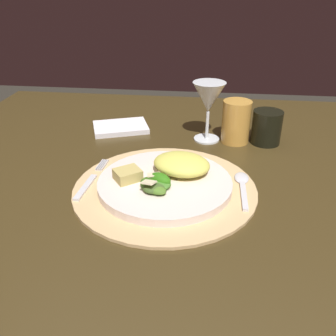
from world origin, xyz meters
name	(u,v)px	position (x,y,z in m)	size (l,w,h in m)	color
dining_table	(187,234)	(0.00, 0.00, 0.56)	(1.26, 1.06, 0.71)	#3B2E15
placemat	(165,188)	(-0.04, -0.06, 0.71)	(0.35, 0.35, 0.01)	tan
dinner_plate	(165,183)	(-0.04, -0.06, 0.72)	(0.25, 0.25, 0.02)	silver
pasta_serving	(182,164)	(-0.01, -0.03, 0.75)	(0.11, 0.09, 0.04)	#D8D358
salad_greens	(155,185)	(-0.05, -0.09, 0.74)	(0.07, 0.07, 0.03)	#38641A
bread_piece	(128,175)	(-0.11, -0.07, 0.74)	(0.05, 0.04, 0.02)	tan
fork	(91,180)	(-0.19, -0.06, 0.72)	(0.02, 0.16, 0.00)	silver
spoon	(242,183)	(0.11, -0.03, 0.72)	(0.03, 0.14, 0.01)	silver
napkin	(121,127)	(-0.19, 0.22, 0.71)	(0.14, 0.10, 0.01)	white
wine_glass	(209,99)	(0.03, 0.19, 0.81)	(0.08, 0.08, 0.14)	silver
amber_tumbler	(236,122)	(0.10, 0.18, 0.76)	(0.07, 0.07, 0.10)	gold
dark_tumbler	(267,127)	(0.17, 0.18, 0.75)	(0.07, 0.07, 0.08)	black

